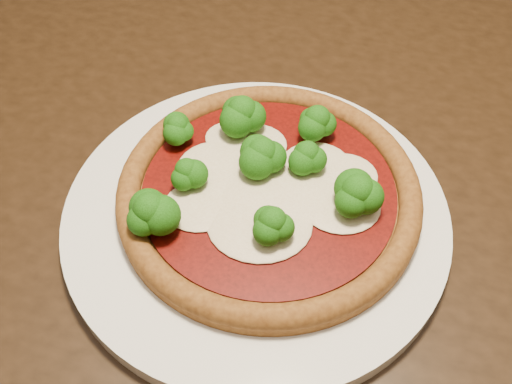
{
  "coord_description": "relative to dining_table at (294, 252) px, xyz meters",
  "views": [
    {
      "loc": [
        0.02,
        -0.51,
        1.17
      ],
      "look_at": [
        -0.0,
        -0.19,
        0.79
      ],
      "focal_mm": 40.0,
      "sensor_mm": 36.0,
      "label": 1
    }
  ],
  "objects": [
    {
      "name": "floor",
      "position": [
        -0.04,
        0.16,
        -0.65
      ],
      "size": [
        4.0,
        4.0,
        0.0
      ],
      "primitive_type": "plane",
      "color": "black",
      "rests_on": "ground"
    },
    {
      "name": "dining_table",
      "position": [
        0.0,
        0.0,
        0.0
      ],
      "size": [
        1.28,
        1.06,
        0.75
      ],
      "rotation": [
        0.0,
        0.0,
        -0.23
      ],
      "color": "black",
      "rests_on": "floor"
    },
    {
      "name": "plate",
      "position": [
        -0.04,
        -0.03,
        0.11
      ],
      "size": [
        0.35,
        0.35,
        0.02
      ],
      "primitive_type": "cylinder",
      "color": "white",
      "rests_on": "dining_table"
    },
    {
      "name": "pizza",
      "position": [
        -0.03,
        -0.02,
        0.13
      ],
      "size": [
        0.27,
        0.27,
        0.06
      ],
      "rotation": [
        0.0,
        0.0,
        0.37
      ],
      "color": "brown",
      "rests_on": "plate"
    }
  ]
}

